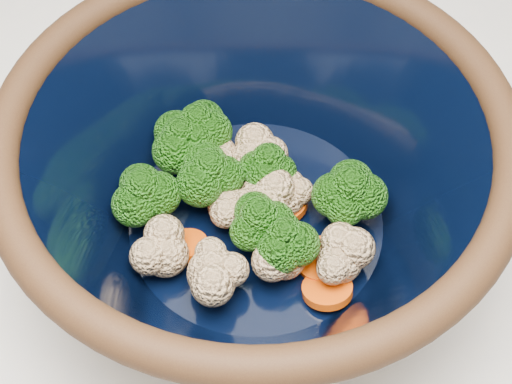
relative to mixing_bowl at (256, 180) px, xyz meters
name	(u,v)px	position (x,y,z in m)	size (l,w,h in m)	color
mixing_bowl	(256,180)	(0.00, 0.00, 0.00)	(0.40, 0.40, 0.14)	black
vegetable_pile	(241,193)	(-0.01, 0.00, -0.02)	(0.18, 0.15, 0.05)	#608442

